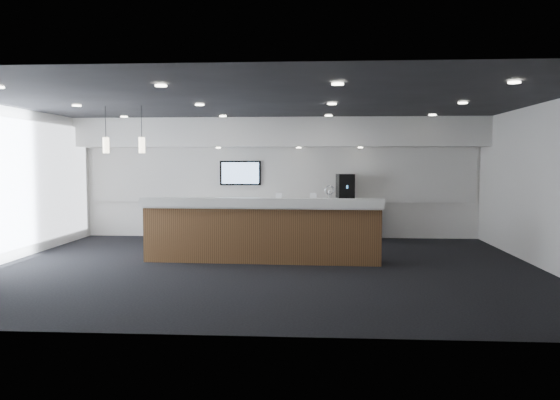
{
  "coord_description": "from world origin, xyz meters",
  "views": [
    {
      "loc": [
        0.91,
        -9.9,
        1.93
      ],
      "look_at": [
        0.18,
        1.3,
        1.15
      ],
      "focal_mm": 35.0,
      "sensor_mm": 36.0,
      "label": 1
    }
  ],
  "objects": [
    {
      "name": "cup_4",
      "position": [
        1.15,
        3.57,
        1.0
      ],
      "size": [
        0.14,
        0.14,
        0.1
      ],
      "primitive_type": "imported",
      "rotation": [
        0.0,
        0.0,
        2.58
      ],
      "color": "white",
      "rests_on": "back_credenza"
    },
    {
      "name": "info_sign_right",
      "position": [
        0.86,
        3.53,
        1.06
      ],
      "size": [
        0.16,
        0.07,
        0.22
      ],
      "primitive_type": "cube",
      "rotation": [
        0.0,
        0.0,
        -0.3
      ],
      "color": "white",
      "rests_on": "back_credenza"
    },
    {
      "name": "alcove_panel",
      "position": [
        0.0,
        3.97,
        1.6
      ],
      "size": [
        9.8,
        0.06,
        1.4
      ],
      "primitive_type": "cube",
      "color": "silver",
      "rests_on": "back_wall"
    },
    {
      "name": "info_sign_left",
      "position": [
        0.01,
        3.51,
        1.06
      ],
      "size": [
        0.16,
        0.07,
        0.22
      ],
      "primitive_type": "cube",
      "rotation": [
        0.0,
        0.0,
        -0.34
      ],
      "color": "white",
      "rests_on": "back_credenza"
    },
    {
      "name": "back_wall",
      "position": [
        0.0,
        4.0,
        1.5
      ],
      "size": [
        10.0,
        0.02,
        3.0
      ],
      "primitive_type": "cube",
      "color": "white",
      "rests_on": "ground"
    },
    {
      "name": "right_wall",
      "position": [
        5.0,
        0.0,
        1.5
      ],
      "size": [
        0.02,
        8.0,
        3.0
      ],
      "primitive_type": "cube",
      "color": "white",
      "rests_on": "ground"
    },
    {
      "name": "coffee_machine",
      "position": [
        1.64,
        3.61,
        1.29
      ],
      "size": [
        0.46,
        0.55,
        0.68
      ],
      "rotation": [
        0.0,
        0.0,
        0.16
      ],
      "color": "black",
      "rests_on": "back_credenza"
    },
    {
      "name": "cup_0",
      "position": [
        1.71,
        3.57,
        1.0
      ],
      "size": [
        0.11,
        0.11,
        0.1
      ],
      "primitive_type": "imported",
      "color": "white",
      "rests_on": "back_credenza"
    },
    {
      "name": "soffit_bulkhead",
      "position": [
        0.0,
        3.55,
        2.65
      ],
      "size": [
        10.0,
        0.9,
        0.7
      ],
      "primitive_type": "cube",
      "color": "silver",
      "rests_on": "back_wall"
    },
    {
      "name": "pendant_right",
      "position": [
        -3.1,
        0.8,
        2.25
      ],
      "size": [
        0.12,
        0.12,
        0.3
      ],
      "primitive_type": "cylinder",
      "color": "#FFEDC6",
      "rests_on": "ceiling"
    },
    {
      "name": "ground",
      "position": [
        0.0,
        0.0,
        0.0
      ],
      "size": [
        10.0,
        10.0,
        0.0
      ],
      "primitive_type": "plane",
      "color": "black",
      "rests_on": "ground"
    },
    {
      "name": "back_credenza",
      "position": [
        -0.0,
        3.64,
        0.48
      ],
      "size": [
        5.06,
        0.66,
        0.95
      ],
      "color": "gray",
      "rests_on": "ground"
    },
    {
      "name": "ceiling_can_lights",
      "position": [
        0.0,
        0.0,
        2.97
      ],
      "size": [
        7.0,
        5.0,
        0.02
      ],
      "primitive_type": null,
      "color": "white",
      "rests_on": "ceiling"
    },
    {
      "name": "left_wall",
      "position": [
        -5.0,
        0.0,
        1.5
      ],
      "size": [
        0.02,
        8.0,
        3.0
      ],
      "primitive_type": "cube",
      "color": "white",
      "rests_on": "ground"
    },
    {
      "name": "wall_tv",
      "position": [
        -1.0,
        3.91,
        1.65
      ],
      "size": [
        1.05,
        0.08,
        0.62
      ],
      "color": "black",
      "rests_on": "back_wall"
    },
    {
      "name": "cup_2",
      "position": [
        1.43,
        3.57,
        1.0
      ],
      "size": [
        0.13,
        0.13,
        0.1
      ],
      "primitive_type": "imported",
      "rotation": [
        0.0,
        0.0,
        1.29
      ],
      "color": "white",
      "rests_on": "back_credenza"
    },
    {
      "name": "window_blinds_wall",
      "position": [
        -4.96,
        0.0,
        1.5
      ],
      "size": [
        0.04,
        7.36,
        2.55
      ],
      "primitive_type": "cube",
      "color": "#ABBDCE",
      "rests_on": "left_wall"
    },
    {
      "name": "service_counter",
      "position": [
        -0.12,
        0.54,
        0.58
      ],
      "size": [
        4.64,
        0.95,
        1.49
      ],
      "rotation": [
        0.0,
        0.0,
        -0.04
      ],
      "color": "#4F311A",
      "rests_on": "ground"
    },
    {
      "name": "cup_1",
      "position": [
        1.57,
        3.57,
        1.0
      ],
      "size": [
        0.15,
        0.15,
        0.1
      ],
      "primitive_type": "imported",
      "rotation": [
        0.0,
        0.0,
        0.65
      ],
      "color": "white",
      "rests_on": "back_credenza"
    },
    {
      "name": "pendant_left",
      "position": [
        -2.4,
        0.8,
        2.25
      ],
      "size": [
        0.12,
        0.12,
        0.3
      ],
      "primitive_type": "cylinder",
      "color": "#FFEDC6",
      "rests_on": "ceiling"
    },
    {
      "name": "ceiling",
      "position": [
        0.0,
        0.0,
        3.0
      ],
      "size": [
        10.0,
        8.0,
        0.02
      ],
      "primitive_type": "cube",
      "color": "black",
      "rests_on": "back_wall"
    },
    {
      "name": "cup_3",
      "position": [
        1.29,
        3.57,
        1.0
      ],
      "size": [
        0.14,
        0.14,
        0.1
      ],
      "primitive_type": "imported",
      "rotation": [
        0.0,
        0.0,
        1.94
      ],
      "color": "white",
      "rests_on": "back_credenza"
    }
  ]
}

